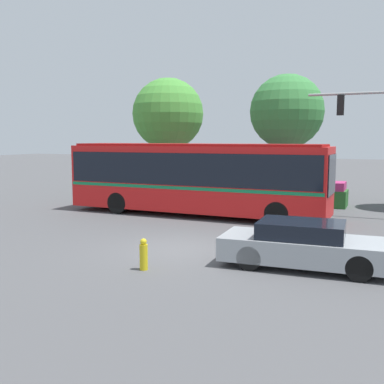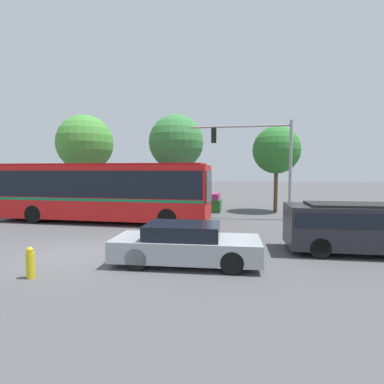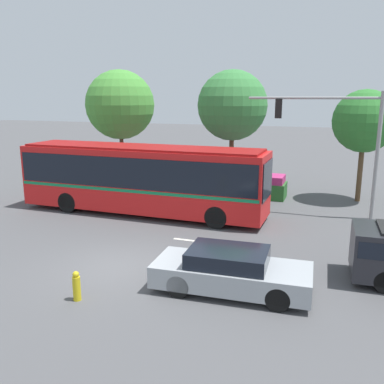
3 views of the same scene
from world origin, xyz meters
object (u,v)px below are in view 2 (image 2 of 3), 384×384
city_bus (102,189)px  suv_left_lane (356,224)px  sedan_foreground (186,244)px  street_tree_right (276,150)px  street_tree_left (85,143)px  traffic_light_pole (263,153)px  fire_hydrant (30,263)px  street_tree_centre (176,142)px

city_bus → suv_left_lane: (11.81, -4.41, -0.84)m
city_bus → sedan_foreground: size_ratio=2.62×
sedan_foreground → street_tree_right: size_ratio=0.78×
city_bus → street_tree_left: street_tree_left is taller
city_bus → traffic_light_pole: size_ratio=2.02×
traffic_light_pole → street_tree_right: bearing=-107.3°
suv_left_lane → fire_hydrant: 10.49m
suv_left_lane → fire_hydrant: bearing=-157.9°
traffic_light_pole → street_tree_right: 3.67m
street_tree_left → street_tree_right: street_tree_left is taller
sedan_foreground → traffic_light_pole: (2.77, 9.32, 3.34)m
suv_left_lane → street_tree_right: street_tree_right is taller
traffic_light_pole → suv_left_lane: bearing=112.3°
traffic_light_pole → street_tree_left: size_ratio=0.83×
sedan_foreground → street_tree_centre: size_ratio=0.65×
fire_hydrant → suv_left_lane: bearing=24.1°
city_bus → suv_left_lane: bearing=-20.1°
city_bus → traffic_light_pole: traffic_light_pole is taller
sedan_foreground → traffic_light_pole: traffic_light_pole is taller
street_tree_left → street_tree_right: 14.75m
street_tree_centre → street_tree_right: bearing=-7.1°
suv_left_lane → street_tree_left: bearing=144.3°
city_bus → sedan_foreground: bearing=-46.9°
suv_left_lane → street_tree_right: size_ratio=0.80×
sedan_foreground → fire_hydrant: (-3.90, -2.00, -0.20)m
sedan_foreground → street_tree_centre: 14.84m
city_bus → street_tree_left: bearing=125.8°
sedan_foreground → street_tree_left: size_ratio=0.64×
traffic_light_pole → street_tree_centre: street_tree_centre is taller
sedan_foreground → street_tree_right: street_tree_right is taller
street_tree_left → suv_left_lane: bearing=-33.8°
traffic_light_pole → street_tree_left: bearing=-16.4°
city_bus → fire_hydrant: city_bus is taller
sedan_foreground → suv_left_lane: bearing=18.8°
suv_left_lane → fire_hydrant: suv_left_lane is taller
city_bus → street_tree_centre: (2.64, 7.04, 3.18)m
street_tree_right → suv_left_lane: bearing=-80.3°
fire_hydrant → street_tree_centre: bearing=88.6°
street_tree_centre → fire_hydrant: (-0.39, -15.73, -4.63)m
street_tree_centre → fire_hydrant: 16.40m
suv_left_lane → street_tree_centre: street_tree_centre is taller
sedan_foreground → street_tree_left: (-10.87, 13.33, 4.43)m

